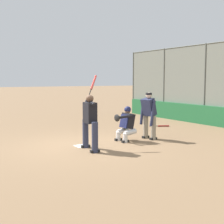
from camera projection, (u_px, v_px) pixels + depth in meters
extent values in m
plane|color=#846647|center=(82.00, 146.00, 9.88)|extent=(160.00, 160.00, 0.00)
cube|color=white|center=(82.00, 146.00, 9.88)|extent=(0.43, 0.43, 0.01)
cylinder|color=#515651|center=(205.00, 84.00, 14.61)|extent=(0.08, 0.08, 3.78)
cylinder|color=#515651|center=(164.00, 83.00, 17.06)|extent=(0.08, 0.08, 3.78)
cylinder|color=#515651|center=(133.00, 83.00, 19.51)|extent=(0.08, 0.08, 3.78)
cylinder|color=#2D334C|center=(95.00, 137.00, 8.96)|extent=(0.19, 0.19, 0.89)
cube|color=black|center=(95.00, 151.00, 9.00)|extent=(0.14, 0.29, 0.08)
cylinder|color=#2D334C|center=(86.00, 133.00, 9.62)|extent=(0.19, 0.19, 0.89)
cube|color=black|center=(86.00, 146.00, 9.67)|extent=(0.14, 0.29, 0.08)
cube|color=black|center=(90.00, 113.00, 9.22)|extent=(0.51, 0.33, 0.61)
sphere|color=brown|center=(90.00, 99.00, 9.18)|extent=(0.23, 0.23, 0.23)
cylinder|color=black|center=(91.00, 102.00, 9.20)|extent=(0.63, 0.22, 0.23)
cylinder|color=black|center=(87.00, 101.00, 9.47)|extent=(0.11, 0.15, 0.17)
sphere|color=black|center=(88.00, 99.00, 9.47)|extent=(0.04, 0.04, 0.04)
cylinder|color=black|center=(89.00, 94.00, 9.54)|extent=(0.13, 0.20, 0.32)
cylinder|color=maroon|center=(94.00, 82.00, 9.70)|extent=(0.21, 0.31, 0.45)
cylinder|color=silver|center=(125.00, 138.00, 10.42)|extent=(0.15, 0.15, 0.31)
cylinder|color=silver|center=(130.00, 132.00, 10.51)|extent=(0.20, 0.47, 0.24)
cube|color=black|center=(125.00, 141.00, 10.43)|extent=(0.11, 0.26, 0.08)
cylinder|color=silver|center=(118.00, 136.00, 10.76)|extent=(0.15, 0.15, 0.31)
cylinder|color=silver|center=(123.00, 131.00, 10.85)|extent=(0.20, 0.47, 0.24)
cube|color=black|center=(118.00, 139.00, 10.77)|extent=(0.11, 0.26, 0.08)
cube|color=black|center=(128.00, 121.00, 10.67)|extent=(0.46, 0.37, 0.55)
cube|color=#191E47|center=(124.00, 121.00, 10.58)|extent=(0.40, 0.15, 0.46)
sphere|color=#936B4C|center=(128.00, 111.00, 10.63)|extent=(0.20, 0.20, 0.20)
sphere|color=#191E47|center=(128.00, 110.00, 10.63)|extent=(0.23, 0.23, 0.23)
cylinder|color=black|center=(125.00, 117.00, 10.38)|extent=(0.27, 0.54, 0.16)
ellipsoid|color=black|center=(117.00, 118.00, 10.33)|extent=(0.30, 0.11, 0.24)
cylinder|color=#936B4C|center=(123.00, 119.00, 10.89)|extent=(0.10, 0.31, 0.45)
cylinder|color=gray|center=(153.00, 128.00, 10.89)|extent=(0.18, 0.18, 0.84)
cube|color=black|center=(153.00, 139.00, 10.93)|extent=(0.14, 0.29, 0.08)
cylinder|color=gray|center=(146.00, 126.00, 11.19)|extent=(0.18, 0.18, 0.84)
cube|color=black|center=(146.00, 137.00, 11.23)|extent=(0.14, 0.29, 0.08)
cube|color=#282D4C|center=(149.00, 107.00, 10.93)|extent=(0.50, 0.45, 0.64)
sphere|color=beige|center=(149.00, 95.00, 10.89)|extent=(0.21, 0.21, 0.21)
cylinder|color=black|center=(149.00, 94.00, 10.88)|extent=(0.22, 0.22, 0.07)
cylinder|color=#282D4C|center=(153.00, 113.00, 10.70)|extent=(0.12, 0.23, 0.90)
cylinder|color=#282D4C|center=(142.00, 112.00, 11.12)|extent=(0.17, 0.24, 0.90)
sphere|color=black|center=(150.00, 126.00, 13.88)|extent=(0.04, 0.04, 0.04)
cylinder|color=black|center=(154.00, 126.00, 13.90)|extent=(0.18, 0.34, 0.03)
cylinder|color=maroon|center=(164.00, 126.00, 13.94)|extent=(0.28, 0.49, 0.07)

